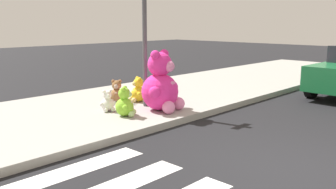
% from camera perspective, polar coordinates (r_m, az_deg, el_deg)
% --- Properties ---
extents(ground_plane, '(60.00, 60.00, 0.00)m').
position_cam_1_polar(ground_plane, '(5.76, 19.96, -11.60)').
color(ground_plane, black).
extents(sidewalk, '(28.00, 4.40, 0.15)m').
position_cam_1_polar(sidewalk, '(9.02, -11.67, -2.45)').
color(sidewalk, '#9E9B93').
rests_on(sidewalk, ground_plane).
extents(sign_pole, '(0.56, 0.11, 3.20)m').
position_cam_1_polar(sign_pole, '(8.77, -3.65, 9.09)').
color(sign_pole, '#4C4C51').
rests_on(sign_pole, sidewalk).
extents(plush_pink_large, '(1.06, 0.99, 1.41)m').
position_cam_1_polar(plush_pink_large, '(8.44, -1.02, 1.27)').
color(plush_pink_large, '#F22D93').
rests_on(plush_pink_large, sidewalk).
extents(plush_brown, '(0.43, 0.43, 0.60)m').
position_cam_1_polar(plush_brown, '(9.34, -8.00, 0.12)').
color(plush_brown, olive).
rests_on(plush_brown, sidewalk).
extents(plush_white, '(0.37, 0.36, 0.50)m').
position_cam_1_polar(plush_white, '(8.53, -9.38, -1.25)').
color(plush_white, white).
rests_on(plush_white, sidewalk).
extents(plush_lime, '(0.46, 0.47, 0.66)m').
position_cam_1_polar(plush_lime, '(8.03, -6.66, -1.51)').
color(plush_lime, '#8CD133').
rests_on(plush_lime, sidewalk).
extents(plush_yellow, '(0.46, 0.47, 0.65)m').
position_cam_1_polar(plush_yellow, '(9.46, -4.70, 0.44)').
color(plush_yellow, yellow).
rests_on(plush_yellow, sidewalk).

